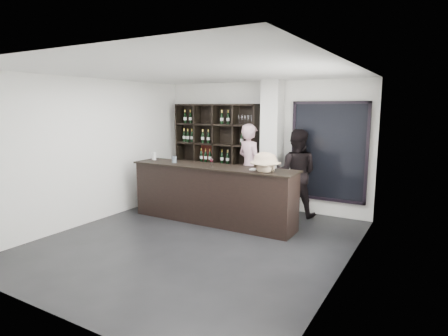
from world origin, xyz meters
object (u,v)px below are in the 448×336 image
Objects in this scene: taster_black at (296,173)px; customer at (265,193)px; tasting_counter at (212,194)px; wine_shelf at (216,154)px; taster_pink at (250,167)px.

customer is at bearing 73.90° from taster_black.
tasting_counter is 2.33× the size of customer.
customer is at bearing -2.75° from tasting_counter.
wine_shelf is 1.23× the size of taster_pink.
taster_black is 1.37m from customer.
tasting_counter is 1.89× the size of taster_black.
customer is at bearing 150.84° from taster_pink.
taster_pink is at bearing -9.37° from wine_shelf.
taster_black is at bearing -4.49° from wine_shelf.
taster_black is (2.10, -0.17, -0.26)m from wine_shelf.
customer is (-0.12, -1.35, -0.18)m from taster_black.
wine_shelf is 1.78m from tasting_counter.
tasting_counter is 1.81× the size of taster_pink.
taster_pink is at bearing -11.08° from taster_black.
taster_pink is 1.29× the size of customer.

